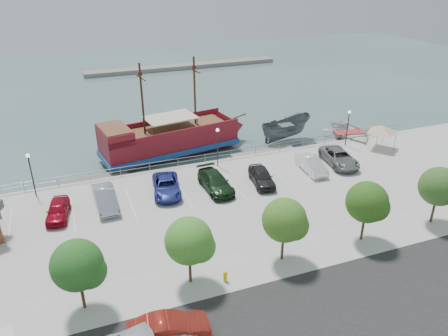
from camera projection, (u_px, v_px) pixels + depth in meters
name	position (u px, v px, depth m)	size (l,w,h in m)	color
ground	(241.00, 203.00, 41.32)	(160.00, 160.00, 0.00)	#3F5B59
street	(340.00, 311.00, 27.43)	(100.00, 8.00, 0.04)	black
sidewalk	(294.00, 256.00, 32.47)	(100.00, 4.00, 0.05)	#B3B1AB
seawall_railing	(214.00, 157.00, 47.20)	(50.00, 0.06, 1.00)	slate
far_shore	(183.00, 66.00, 90.55)	(40.00, 3.00, 0.80)	gray
pirate_ship	(180.00, 137.00, 51.23)	(18.63, 7.83, 11.59)	maroon
patrol_boat	(286.00, 131.00, 54.48)	(2.79, 7.41, 2.87)	#4F575C
speedboat	(350.00, 135.00, 54.99)	(5.41, 7.57, 1.57)	silver
dock_west	(95.00, 181.00, 44.97)	(6.91, 1.98, 0.40)	#6B665A
dock_mid	(264.00, 154.00, 51.10)	(7.83, 2.24, 0.45)	gray
dock_east	(342.00, 142.00, 54.53)	(6.92, 1.98, 0.40)	gray
canopy_tent	(382.00, 125.00, 49.55)	(4.27, 4.27, 3.18)	slate
street_sedan	(169.00, 329.00, 25.10)	(1.68, 4.81, 1.59)	maroon
fire_hydrant	(225.00, 276.00, 29.77)	(0.29, 0.29, 0.83)	#D6C706
lamp_post_left	(30.00, 167.00, 39.32)	(0.36, 0.36, 4.28)	black
lamp_post_mid	(218.00, 140.00, 45.05)	(0.36, 0.36, 4.28)	black
lamp_post_right	(348.00, 122.00, 50.15)	(0.36, 0.36, 4.28)	black
tree_b	(80.00, 267.00, 26.23)	(3.30, 3.20, 5.00)	#473321
tree_c	(191.00, 242.00, 28.46)	(3.30, 3.20, 5.00)	#473321
tree_d	(287.00, 221.00, 30.69)	(3.30, 3.20, 5.00)	#473321
tree_e	(369.00, 203.00, 32.92)	(3.30, 3.20, 5.00)	#473321
tree_f	(441.00, 188.00, 35.15)	(3.30, 3.20, 5.00)	#473321
parked_car_a	(58.00, 210.00, 36.98)	(1.71, 4.24, 1.44)	maroon
parked_car_b	(105.00, 198.00, 38.53)	(1.77, 5.07, 1.67)	#9195A4
parked_car_c	(166.00, 186.00, 40.76)	(2.45, 5.31, 1.48)	navy
parked_car_d	(215.00, 182.00, 41.35)	(2.23, 5.48, 1.59)	black
parked_car_e	(262.00, 177.00, 42.42)	(1.86, 4.61, 1.57)	black
parked_car_f	(311.00, 164.00, 44.92)	(1.62, 4.65, 1.53)	white
parked_car_g	(339.00, 158.00, 46.42)	(2.60, 5.64, 1.57)	slate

